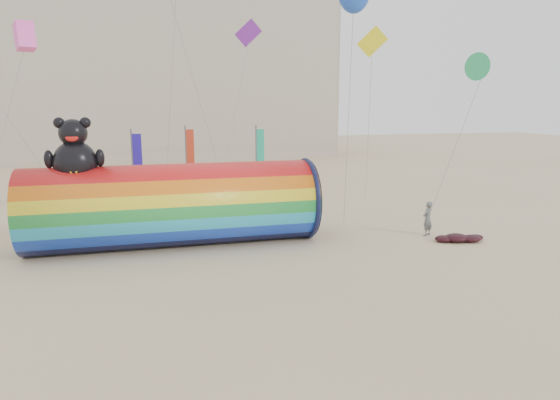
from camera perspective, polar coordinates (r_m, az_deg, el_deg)
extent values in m
plane|color=#CCB58C|center=(21.81, -0.24, -7.00)|extent=(160.00, 160.00, 0.00)
cube|color=#B7AD99|center=(66.46, -21.47, 13.08)|extent=(60.00, 15.00, 20.00)
cube|color=#28303D|center=(58.98, -22.29, 13.87)|extent=(59.50, 0.12, 17.00)
cylinder|color=red|center=(24.32, -11.98, -0.56)|extent=(13.47, 3.93, 3.93)
torus|color=#0F1438|center=(25.52, 2.98, 0.21)|extent=(0.27, 4.12, 4.12)
cylinder|color=black|center=(25.57, 3.31, 0.22)|extent=(0.07, 3.89, 3.89)
ellipsoid|color=black|center=(24.16, -22.35, 3.90)|extent=(1.92, 1.72, 2.02)
ellipsoid|color=yellow|center=(23.56, -22.51, 3.46)|extent=(0.99, 0.43, 0.86)
sphere|color=black|center=(24.05, -22.58, 7.09)|extent=(1.24, 1.24, 1.24)
sphere|color=black|center=(24.10, -23.94, 8.06)|extent=(0.49, 0.49, 0.49)
sphere|color=black|center=(23.97, -21.38, 8.24)|extent=(0.49, 0.49, 0.49)
ellipsoid|color=red|center=(23.56, -22.71, 6.60)|extent=(0.54, 0.20, 0.35)
ellipsoid|color=black|center=(24.18, -24.93, 4.25)|extent=(0.40, 0.40, 0.81)
ellipsoid|color=black|center=(23.91, -19.88, 4.55)|extent=(0.40, 0.40, 0.81)
imported|color=#585C5F|center=(26.81, 16.51, -2.05)|extent=(0.78, 0.70, 1.79)
ellipsoid|color=#3B0A13|center=(26.20, 19.52, -4.09)|extent=(1.17, 0.99, 0.41)
ellipsoid|color=#3B0A13|center=(26.45, 21.01, -4.12)|extent=(0.99, 0.84, 0.34)
ellipsoid|color=#3B0A13|center=(26.00, 18.23, -4.23)|extent=(0.91, 0.77, 0.32)
ellipsoid|color=#3B0A13|center=(26.70, 19.56, -3.97)|extent=(0.78, 0.66, 0.27)
ellipsoid|color=#3B0A13|center=(26.99, 21.49, -3.97)|extent=(0.73, 0.62, 0.25)
cylinder|color=#59595E|center=(32.34, -16.44, 3.20)|extent=(0.10, 0.10, 5.20)
cube|color=#2516A5|center=(32.33, -15.90, 3.32)|extent=(0.56, 0.06, 4.50)
cylinder|color=#59595E|center=(36.74, -10.66, 4.34)|extent=(0.10, 0.10, 5.20)
cube|color=red|center=(36.75, -10.18, 4.44)|extent=(0.56, 0.06, 4.50)
cylinder|color=#59595E|center=(36.55, -2.73, 4.49)|extent=(0.10, 0.10, 5.20)
cube|color=#19A67E|center=(36.62, -2.26, 4.58)|extent=(0.56, 0.06, 4.50)
cube|color=#FCF81A|center=(28.02, 10.51, 17.36)|extent=(0.96, 0.06, 1.35)
cone|color=#27B86A|center=(27.70, 22.23, 13.89)|extent=(1.36, 1.36, 1.22)
cube|color=#FB45C4|center=(23.82, -27.15, 16.32)|extent=(0.68, 0.68, 1.08)
cube|color=#74219D|center=(33.89, -3.64, 18.52)|extent=(1.06, 0.06, 1.48)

